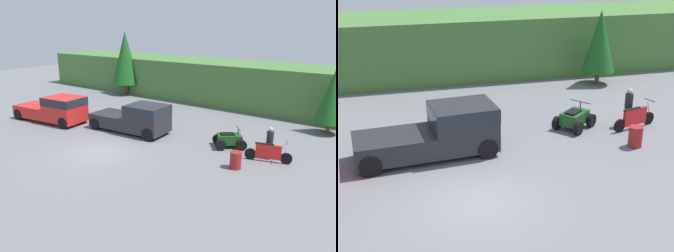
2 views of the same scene
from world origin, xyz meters
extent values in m
plane|color=slate|center=(0.00, 0.00, 0.00)|extent=(80.00, 80.00, 0.00)
cube|color=#477538|center=(0.00, 16.00, 1.85)|extent=(44.00, 6.00, 3.69)
cylinder|color=brown|center=(-10.23, 12.85, 0.58)|extent=(0.38, 0.38, 1.15)
cone|color=#19561E|center=(-10.23, 12.85, 3.77)|extent=(2.81, 2.81, 5.24)
cylinder|color=brown|center=(9.60, 11.34, 0.39)|extent=(0.26, 0.26, 0.78)
cone|color=#19561E|center=(9.60, 11.34, 2.56)|extent=(1.91, 1.91, 3.56)
cube|color=red|center=(-6.21, 2.31, 1.11)|extent=(2.86, 2.40, 1.78)
cube|color=#1E232D|center=(-6.21, 2.31, 1.69)|extent=(2.88, 2.42, 0.57)
cube|color=red|center=(-9.09, 1.94, 0.65)|extent=(3.43, 2.48, 0.85)
cylinder|color=black|center=(-5.56, 3.36, 0.41)|extent=(0.84, 0.38, 0.81)
cylinder|color=black|center=(-5.32, 1.46, 0.41)|extent=(0.84, 0.38, 0.81)
cylinder|color=black|center=(-10.28, 2.76, 0.41)|extent=(0.84, 0.38, 0.81)
cylinder|color=black|center=(-10.03, 0.86, 0.41)|extent=(0.84, 0.38, 0.81)
cube|color=#232328|center=(0.21, 3.97, 1.11)|extent=(2.64, 2.28, 1.78)
cube|color=#1E232D|center=(0.21, 3.97, 1.69)|extent=(2.66, 2.30, 0.57)
cube|color=#232328|center=(-2.54, 3.75, 0.65)|extent=(3.19, 2.32, 0.85)
cylinder|color=black|center=(0.85, 4.99, 0.41)|extent=(0.83, 0.34, 0.81)
cylinder|color=black|center=(1.00, 3.07, 0.41)|extent=(0.83, 0.34, 0.81)
cylinder|color=black|center=(-3.60, 4.63, 0.41)|extent=(0.83, 0.34, 0.81)
cylinder|color=black|center=(-3.45, 2.71, 0.41)|extent=(0.83, 0.34, 0.81)
cylinder|color=black|center=(9.03, 4.63, 0.31)|extent=(0.61, 0.26, 0.61)
cylinder|color=black|center=(7.29, 4.13, 0.31)|extent=(0.61, 0.26, 0.61)
cube|color=red|center=(8.16, 4.38, 0.56)|extent=(1.30, 0.51, 0.76)
cylinder|color=#B7B7BC|center=(8.99, 4.62, 0.75)|extent=(0.32, 0.14, 0.86)
cylinder|color=black|center=(8.99, 4.62, 1.19)|extent=(0.20, 0.59, 0.04)
cube|color=black|center=(7.95, 4.32, 0.97)|extent=(0.96, 0.40, 0.06)
cylinder|color=black|center=(5.68, 5.93, 0.31)|extent=(0.62, 0.55, 0.61)
cylinder|color=black|center=(6.34, 5.07, 0.31)|extent=(0.62, 0.55, 0.61)
cylinder|color=black|center=(4.73, 5.19, 0.31)|extent=(0.62, 0.55, 0.61)
cylinder|color=black|center=(5.39, 4.33, 0.31)|extent=(0.62, 0.55, 0.61)
cube|color=#194C1E|center=(5.54, 5.13, 0.51)|extent=(1.57, 1.48, 0.55)
cylinder|color=black|center=(5.92, 5.43, 0.96)|extent=(0.07, 0.07, 0.35)
cylinder|color=black|center=(5.92, 5.43, 1.13)|extent=(0.65, 0.82, 0.04)
cube|color=black|center=(5.42, 5.05, 0.82)|extent=(0.90, 0.85, 0.08)
cylinder|color=black|center=(8.02, 4.91, 0.44)|extent=(0.22, 0.22, 0.88)
cylinder|color=black|center=(8.06, 4.72, 0.44)|extent=(0.22, 0.22, 0.88)
cylinder|color=#232328|center=(8.04, 4.82, 1.20)|extent=(0.43, 0.43, 0.66)
sphere|color=tan|center=(8.04, 4.82, 1.65)|extent=(0.28, 0.28, 0.24)
cylinder|color=maroon|center=(7.18, 2.58, 0.44)|extent=(0.58, 0.58, 0.88)
camera|label=1|loc=(13.59, -11.52, 6.84)|focal=35.00mm
camera|label=2|loc=(-2.65, -13.23, 8.07)|focal=50.00mm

